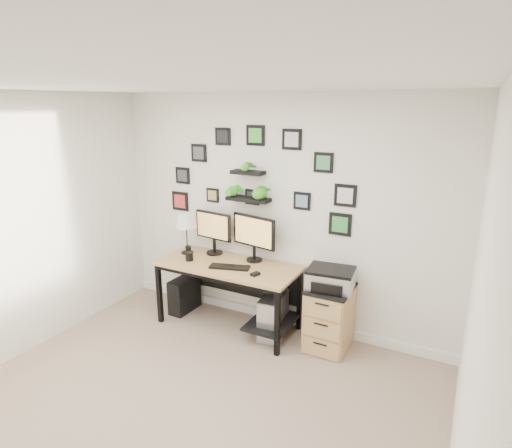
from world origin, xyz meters
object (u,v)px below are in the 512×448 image
Objects in this scene: monitor_right at (254,234)px; table_lamp at (186,221)px; printer at (331,278)px; pc_tower_grey at (273,315)px; monitor_left at (214,230)px; file_cabinet at (329,318)px; mug at (189,256)px; desk at (232,274)px; pc_tower_black at (185,294)px.

monitor_right is 1.16× the size of table_lamp.
printer is at bearing -0.32° from table_lamp.
monitor_left is at bearing 167.73° from pc_tower_grey.
monitor_right is at bearing 171.79° from file_cabinet.
mug reaches higher than file_cabinet.
desk is at bearing -177.04° from file_cabinet.
printer is at bearing -145.54° from file_cabinet.
monitor_left is 1.21m from pc_tower_grey.
table_lamp is at bearing 179.68° from printer.
pc_tower_black is at bearing -179.32° from printer.
file_cabinet is at bearing 5.45° from pc_tower_grey.
monitor_right reaches higher than desk.
desk is 3.28× the size of table_lamp.
monitor_left is (-0.36, 0.19, 0.42)m from desk.
monitor_right is (0.17, 0.20, 0.44)m from desk.
monitor_right is at bearing 49.01° from desk.
monitor_left is 1.66m from file_cabinet.
mug is 0.65m from pc_tower_black.
pc_tower_black is (-0.88, -0.16, -0.85)m from monitor_right.
monitor_right is 0.92m from pc_tower_grey.
desk is at bearing 15.26° from mug.
pc_tower_black is 0.87× the size of printer.
printer is (1.78, -0.01, -0.37)m from table_lamp.
monitor_left is 1.51m from printer.
monitor_right is (0.53, 0.01, 0.02)m from monitor_left.
table_lamp is at bearing 33.67° from pc_tower_black.
mug is at bearing -172.44° from pc_tower_grey.
printer is at bearing 2.64° from pc_tower_black.
table_lamp reaches higher than file_cabinet.
desk is 2.39× the size of file_cabinet.
monitor_left reaches higher than desk.
pc_tower_black is at bearing -148.29° from table_lamp.
file_cabinet is (1.49, -0.13, -0.71)m from monitor_left.
file_cabinet is at bearing 34.46° from printer.
table_lamp is (-0.83, -0.13, 0.08)m from monitor_right.
monitor_right is 1.16× the size of printer.
desk is 0.53m from mug.
mug is at bearing -48.91° from table_lamp.
pc_tower_grey is at bearing -0.04° from desk.
desk is 1.16m from file_cabinet.
pc_tower_black is at bearing 143.43° from mug.
monitor_right is 0.84m from table_lamp.
pc_tower_grey is 1.02× the size of printer.
printer is (1.48, -0.13, -0.27)m from monitor_left.
table_lamp is at bearing 131.09° from mug.
printer is at bearing -8.46° from monitor_right.
desk is at bearing -27.68° from monitor_left.
mug is 0.21× the size of printer.
pc_tower_black is 1.84m from file_cabinet.
printer is (1.12, 0.05, 0.15)m from desk.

